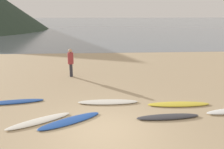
{
  "coord_description": "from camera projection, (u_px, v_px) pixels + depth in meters",
  "views": [
    {
      "loc": [
        -0.2,
        -7.12,
        3.93
      ],
      "look_at": [
        0.59,
        4.94,
        0.6
      ],
      "focal_mm": 37.81,
      "sensor_mm": 36.0,
      "label": 1
    }
  ],
  "objects": [
    {
      "name": "ground_plane",
      "position": [
        100.0,
        66.0,
        17.55
      ],
      "size": [
        120.0,
        120.0,
        0.2
      ],
      "primitive_type": "cube",
      "color": "tan",
      "rests_on": "ground"
    },
    {
      "name": "surfboard_1",
      "position": [
        13.0,
        102.0,
        10.3
      ],
      "size": [
        2.63,
        0.87,
        0.08
      ],
      "primitive_type": "ellipsoid",
      "rotation": [
        0.0,
        0.0,
        0.15
      ],
      "color": "#1E479E",
      "rests_on": "ground"
    },
    {
      "name": "ocean_water",
      "position": [
        97.0,
        23.0,
        70.22
      ],
      "size": [
        140.0,
        100.0,
        0.01
      ],
      "primitive_type": "cube",
      "color": "slate",
      "rests_on": "ground"
    },
    {
      "name": "person_1",
      "position": [
        71.0,
        60.0,
        14.1
      ],
      "size": [
        0.34,
        0.34,
        1.7
      ],
      "rotation": [
        0.0,
        0.0,
        0.23
      ],
      "color": "#2D2D38",
      "rests_on": "ground"
    },
    {
      "name": "surfboard_2",
      "position": [
        39.0,
        121.0,
        8.54
      ],
      "size": [
        2.29,
        1.67,
        0.08
      ],
      "primitive_type": "ellipsoid",
      "rotation": [
        0.0,
        0.0,
        0.55
      ],
      "color": "silver",
      "rests_on": "ground"
    },
    {
      "name": "surfboard_3",
      "position": [
        70.0,
        121.0,
        8.55
      ],
      "size": [
        2.37,
        1.76,
        0.08
      ],
      "primitive_type": "ellipsoid",
      "rotation": [
        0.0,
        0.0,
        0.55
      ],
      "color": "#1E479E",
      "rests_on": "ground"
    },
    {
      "name": "surfboard_6",
      "position": [
        179.0,
        104.0,
        10.05
      ],
      "size": [
        2.67,
        0.62,
        0.08
      ],
      "primitive_type": "ellipsoid",
      "rotation": [
        0.0,
        0.0,
        -0.02
      ],
      "color": "yellow",
      "rests_on": "ground"
    },
    {
      "name": "surfboard_4",
      "position": [
        108.0,
        102.0,
        10.28
      ],
      "size": [
        2.64,
        0.65,
        0.09
      ],
      "primitive_type": "ellipsoid",
      "rotation": [
        0.0,
        0.0,
        -0.02
      ],
      "color": "silver",
      "rests_on": "ground"
    },
    {
      "name": "surfboard_5",
      "position": [
        168.0,
        117.0,
        8.85
      ],
      "size": [
        2.44,
        0.61,
        0.1
      ],
      "primitive_type": "ellipsoid",
      "rotation": [
        0.0,
        0.0,
        0.06
      ],
      "color": "#333338",
      "rests_on": "ground"
    }
  ]
}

